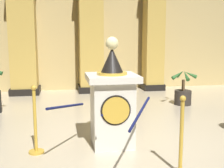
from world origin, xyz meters
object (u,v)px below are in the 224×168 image
at_px(stanchion_near, 35,129).
at_px(stanchion_far, 181,147).
at_px(potted_palm_right, 183,94).
at_px(pedestal_clock, 112,103).

xyz_separation_m(stanchion_near, stanchion_far, (1.93, -1.06, -0.01)).
relative_size(stanchion_far, potted_palm_right, 1.11).
distance_m(pedestal_clock, stanchion_far, 1.43).
xyz_separation_m(stanchion_far, potted_palm_right, (1.65, 3.73, -0.08)).
bearing_deg(stanchion_far, potted_palm_right, 66.10).
distance_m(stanchion_far, potted_palm_right, 4.08).
xyz_separation_m(stanchion_near, potted_palm_right, (3.58, 2.68, -0.08)).
distance_m(stanchion_near, stanchion_far, 2.20).
xyz_separation_m(pedestal_clock, stanchion_far, (0.70, -1.20, -0.34)).
distance_m(pedestal_clock, stanchion_near, 1.28).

